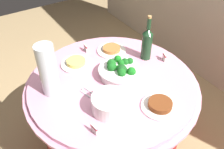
{
  "coord_description": "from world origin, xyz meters",
  "views": [
    {
      "loc": [
        1.03,
        -0.67,
        1.81
      ],
      "look_at": [
        0.0,
        0.0,
        0.79
      ],
      "focal_mm": 39.55,
      "sensor_mm": 36.0,
      "label": 1
    }
  ],
  "objects_px": {
    "label_placard_mid": "(164,57)",
    "food_plate_stir_fry": "(160,105)",
    "broccoli_bowl": "(120,71)",
    "wine_bottle": "(147,43)",
    "food_plate_noodles": "(76,63)",
    "decorative_fruit_vase": "(49,73)",
    "label_placard_front": "(94,129)",
    "plate_stack": "(110,104)",
    "serving_tongs": "(90,95)",
    "label_placard_rear": "(86,48)",
    "food_plate_peanuts": "(112,50)"
  },
  "relations": [
    {
      "from": "label_placard_mid",
      "to": "food_plate_stir_fry",
      "type": "bearing_deg",
      "value": -45.22
    },
    {
      "from": "broccoli_bowl",
      "to": "wine_bottle",
      "type": "relative_size",
      "value": 0.83
    },
    {
      "from": "food_plate_noodles",
      "to": "food_plate_stir_fry",
      "type": "relative_size",
      "value": 1.0
    },
    {
      "from": "decorative_fruit_vase",
      "to": "label_placard_mid",
      "type": "xyz_separation_m",
      "value": [
        0.14,
        0.81,
        -0.12
      ]
    },
    {
      "from": "label_placard_front",
      "to": "decorative_fruit_vase",
      "type": "bearing_deg",
      "value": -171.72
    },
    {
      "from": "plate_stack",
      "to": "food_plate_noodles",
      "type": "xyz_separation_m",
      "value": [
        -0.49,
        0.03,
        -0.04
      ]
    },
    {
      "from": "decorative_fruit_vase",
      "to": "label_placard_front",
      "type": "distance_m",
      "value": 0.44
    },
    {
      "from": "serving_tongs",
      "to": "food_plate_noodles",
      "type": "xyz_separation_m",
      "value": [
        -0.33,
        0.07,
        0.01
      ]
    },
    {
      "from": "plate_stack",
      "to": "label_placard_front",
      "type": "distance_m",
      "value": 0.18
    },
    {
      "from": "serving_tongs",
      "to": "label_placard_front",
      "type": "distance_m",
      "value": 0.29
    },
    {
      "from": "label_placard_rear",
      "to": "plate_stack",
      "type": "bearing_deg",
      "value": -15.67
    },
    {
      "from": "food_plate_peanuts",
      "to": "wine_bottle",
      "type": "bearing_deg",
      "value": 38.47
    },
    {
      "from": "broccoli_bowl",
      "to": "serving_tongs",
      "type": "distance_m",
      "value": 0.27
    },
    {
      "from": "broccoli_bowl",
      "to": "label_placard_front",
      "type": "relative_size",
      "value": 5.09
    },
    {
      "from": "food_plate_stir_fry",
      "to": "broccoli_bowl",
      "type": "bearing_deg",
      "value": -174.89
    },
    {
      "from": "plate_stack",
      "to": "label_placard_front",
      "type": "height_order",
      "value": "plate_stack"
    },
    {
      "from": "label_placard_rear",
      "to": "label_placard_mid",
      "type": "bearing_deg",
      "value": 45.51
    },
    {
      "from": "food_plate_noodles",
      "to": "label_placard_mid",
      "type": "distance_m",
      "value": 0.64
    },
    {
      "from": "food_plate_noodles",
      "to": "decorative_fruit_vase",
      "type": "bearing_deg",
      "value": -56.47
    },
    {
      "from": "broccoli_bowl",
      "to": "label_placard_rear",
      "type": "bearing_deg",
      "value": -172.29
    },
    {
      "from": "food_plate_stir_fry",
      "to": "label_placard_front",
      "type": "height_order",
      "value": "label_placard_front"
    },
    {
      "from": "broccoli_bowl",
      "to": "food_plate_stir_fry",
      "type": "xyz_separation_m",
      "value": [
        0.37,
        0.03,
        -0.03
      ]
    },
    {
      "from": "plate_stack",
      "to": "wine_bottle",
      "type": "xyz_separation_m",
      "value": [
        -0.29,
        0.5,
        0.08
      ]
    },
    {
      "from": "food_plate_stir_fry",
      "to": "food_plate_noodles",
      "type": "bearing_deg",
      "value": -160.88
    },
    {
      "from": "food_plate_stir_fry",
      "to": "wine_bottle",
      "type": "bearing_deg",
      "value": 150.5
    },
    {
      "from": "plate_stack",
      "to": "serving_tongs",
      "type": "relative_size",
      "value": 1.26
    },
    {
      "from": "food_plate_noodles",
      "to": "food_plate_stir_fry",
      "type": "bearing_deg",
      "value": 19.12
    },
    {
      "from": "broccoli_bowl",
      "to": "food_plate_noodles",
      "type": "bearing_deg",
      "value": -145.15
    },
    {
      "from": "plate_stack",
      "to": "label_placard_front",
      "type": "bearing_deg",
      "value": -59.48
    },
    {
      "from": "wine_bottle",
      "to": "food_plate_peanuts",
      "type": "xyz_separation_m",
      "value": [
        -0.21,
        -0.16,
        -0.11
      ]
    },
    {
      "from": "broccoli_bowl",
      "to": "serving_tongs",
      "type": "relative_size",
      "value": 1.68
    },
    {
      "from": "wine_bottle",
      "to": "serving_tongs",
      "type": "xyz_separation_m",
      "value": [
        0.12,
        -0.53,
        -0.12
      ]
    },
    {
      "from": "wine_bottle",
      "to": "food_plate_stir_fry",
      "type": "distance_m",
      "value": 0.51
    },
    {
      "from": "decorative_fruit_vase",
      "to": "serving_tongs",
      "type": "xyz_separation_m",
      "value": [
        0.16,
        0.18,
        -0.15
      ]
    },
    {
      "from": "wine_bottle",
      "to": "decorative_fruit_vase",
      "type": "distance_m",
      "value": 0.72
    },
    {
      "from": "wine_bottle",
      "to": "label_placard_mid",
      "type": "height_order",
      "value": "wine_bottle"
    },
    {
      "from": "plate_stack",
      "to": "broccoli_bowl",
      "type": "bearing_deg",
      "value": 135.11
    },
    {
      "from": "broccoli_bowl",
      "to": "label_placard_front",
      "type": "xyz_separation_m",
      "value": [
        0.31,
        -0.38,
        -0.01
      ]
    },
    {
      "from": "plate_stack",
      "to": "wine_bottle",
      "type": "distance_m",
      "value": 0.58
    },
    {
      "from": "wine_bottle",
      "to": "label_placard_rear",
      "type": "height_order",
      "value": "wine_bottle"
    },
    {
      "from": "serving_tongs",
      "to": "label_placard_front",
      "type": "height_order",
      "value": "label_placard_front"
    },
    {
      "from": "decorative_fruit_vase",
      "to": "label_placard_front",
      "type": "relative_size",
      "value": 6.18
    },
    {
      "from": "broccoli_bowl",
      "to": "wine_bottle",
      "type": "bearing_deg",
      "value": 103.37
    },
    {
      "from": "decorative_fruit_vase",
      "to": "food_plate_peanuts",
      "type": "xyz_separation_m",
      "value": [
        -0.17,
        0.55,
        -0.14
      ]
    },
    {
      "from": "decorative_fruit_vase",
      "to": "broccoli_bowl",
      "type": "bearing_deg",
      "value": 76.77
    },
    {
      "from": "food_plate_stir_fry",
      "to": "label_placard_mid",
      "type": "height_order",
      "value": "label_placard_mid"
    },
    {
      "from": "label_placard_front",
      "to": "label_placard_mid",
      "type": "xyz_separation_m",
      "value": [
        -0.28,
        0.75,
        0.0
      ]
    },
    {
      "from": "decorative_fruit_vase",
      "to": "wine_bottle",
      "type": "bearing_deg",
      "value": 87.02
    },
    {
      "from": "label_placard_front",
      "to": "label_placard_mid",
      "type": "bearing_deg",
      "value": 110.67
    },
    {
      "from": "label_placard_rear",
      "to": "serving_tongs",
      "type": "bearing_deg",
      "value": -25.02
    }
  ]
}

